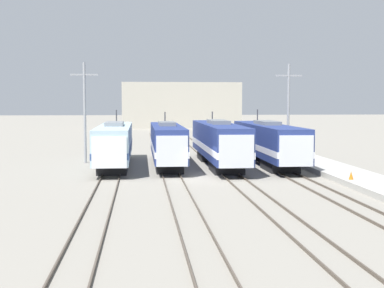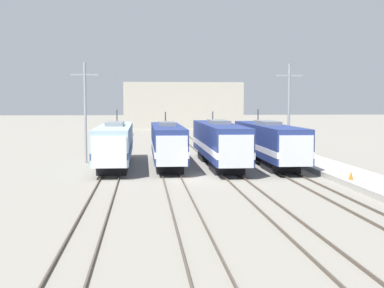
# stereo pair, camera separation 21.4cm
# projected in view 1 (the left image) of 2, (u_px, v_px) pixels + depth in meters

# --- Properties ---
(ground_plane) EXTENTS (400.00, 400.00, 0.00)m
(ground_plane) POSITION_uv_depth(u_px,v_px,m) (203.00, 178.00, 42.49)
(ground_plane) COLOR gray
(rail_pair_far_left) EXTENTS (1.51, 120.00, 0.15)m
(rail_pair_far_left) POSITION_uv_depth(u_px,v_px,m) (110.00, 178.00, 41.78)
(rail_pair_far_left) COLOR #4C4238
(rail_pair_far_left) RESTS_ON ground_plane
(rail_pair_center_left) EXTENTS (1.51, 120.00, 0.15)m
(rail_pair_center_left) POSITION_uv_depth(u_px,v_px,m) (172.00, 178.00, 42.25)
(rail_pair_center_left) COLOR #4C4238
(rail_pair_center_left) RESTS_ON ground_plane
(rail_pair_center_right) EXTENTS (1.51, 120.00, 0.15)m
(rail_pair_center_right) POSITION_uv_depth(u_px,v_px,m) (233.00, 177.00, 42.71)
(rail_pair_center_right) COLOR #4C4238
(rail_pair_center_right) RESTS_ON ground_plane
(rail_pair_far_right) EXTENTS (1.51, 120.00, 0.15)m
(rail_pair_far_right) POSITION_uv_depth(u_px,v_px,m) (293.00, 176.00, 43.18)
(rail_pair_far_right) COLOR #4C4238
(rail_pair_far_right) RESTS_ON ground_plane
(locomotive_far_left) EXTENTS (2.97, 18.25, 5.25)m
(locomotive_far_left) POSITION_uv_depth(u_px,v_px,m) (115.00, 144.00, 49.55)
(locomotive_far_left) COLOR #232326
(locomotive_far_left) RESTS_ON ground_plane
(locomotive_center_left) EXTENTS (2.76, 16.95, 5.05)m
(locomotive_center_left) POSITION_uv_depth(u_px,v_px,m) (167.00, 144.00, 49.92)
(locomotive_center_left) COLOR black
(locomotive_center_left) RESTS_ON ground_plane
(locomotive_center_right) EXTENTS (3.02, 19.59, 5.06)m
(locomotive_center_right) POSITION_uv_depth(u_px,v_px,m) (219.00, 143.00, 50.28)
(locomotive_center_right) COLOR black
(locomotive_center_right) RESTS_ON ground_plane
(locomotive_far_right) EXTENTS (3.04, 19.83, 5.27)m
(locomotive_far_right) POSITION_uv_depth(u_px,v_px,m) (268.00, 142.00, 51.35)
(locomotive_far_right) COLOR black
(locomotive_far_right) RESTS_ON ground_plane
(catenary_tower_left) EXTENTS (2.73, 0.26, 9.90)m
(catenary_tower_left) POSITION_uv_depth(u_px,v_px,m) (85.00, 109.00, 52.61)
(catenary_tower_left) COLOR gray
(catenary_tower_left) RESTS_ON ground_plane
(catenary_tower_right) EXTENTS (2.73, 0.26, 9.90)m
(catenary_tower_right) POSITION_uv_depth(u_px,v_px,m) (288.00, 109.00, 54.57)
(catenary_tower_right) COLOR gray
(catenary_tower_right) RESTS_ON ground_plane
(platform) EXTENTS (4.00, 120.00, 0.44)m
(platform) POSITION_uv_depth(u_px,v_px,m) (344.00, 173.00, 43.58)
(platform) COLOR #A8A59E
(platform) RESTS_ON ground_plane
(traffic_cone) EXTENTS (0.33, 0.33, 0.61)m
(traffic_cone) POSITION_uv_depth(u_px,v_px,m) (351.00, 175.00, 38.66)
(traffic_cone) COLOR orange
(traffic_cone) RESTS_ON platform
(depot_building) EXTENTS (26.98, 10.06, 10.43)m
(depot_building) POSITION_uv_depth(u_px,v_px,m) (181.00, 105.00, 124.28)
(depot_building) COLOR #B2AD9E
(depot_building) RESTS_ON ground_plane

